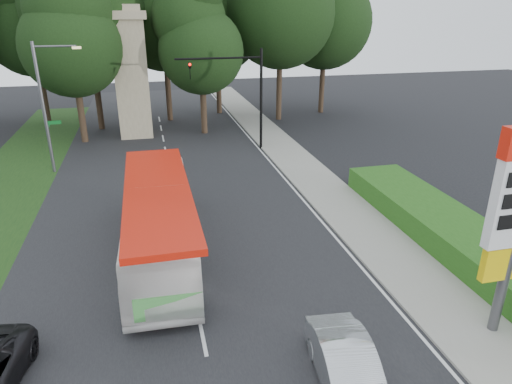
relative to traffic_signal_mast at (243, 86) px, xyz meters
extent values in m
cube|color=black|center=(-5.68, -12.00, -4.66)|extent=(14.00, 80.00, 0.02)
cube|color=gray|center=(2.82, -12.00, -4.61)|extent=(3.00, 80.00, 0.12)
cube|color=#215015|center=(5.82, -16.00, -4.07)|extent=(3.00, 14.00, 1.20)
cylinder|color=#59595E|center=(3.52, -22.00, -3.07)|extent=(0.32, 0.32, 3.20)
cube|color=yellow|center=(3.52, -22.00, -2.07)|extent=(1.80, 0.25, 1.10)
cylinder|color=black|center=(1.32, 0.00, -1.07)|extent=(0.20, 0.20, 7.20)
cylinder|color=black|center=(-1.68, 0.00, 1.93)|extent=(6.00, 0.14, 0.14)
imported|color=black|center=(-3.68, 0.00, 1.68)|extent=(0.18, 0.22, 1.10)
sphere|color=#FF0C05|center=(-3.68, -0.15, 1.58)|extent=(0.18, 0.18, 0.18)
cylinder|color=#59595E|center=(-12.88, -2.00, -0.67)|extent=(0.20, 0.20, 8.00)
cylinder|color=#59595E|center=(-11.68, -2.00, 3.03)|extent=(2.40, 0.12, 0.12)
cube|color=#FFE599|center=(-10.48, -2.00, 2.93)|extent=(0.50, 0.22, 0.14)
cube|color=#0C591E|center=(-12.43, -2.00, -1.47)|extent=(0.85, 0.04, 0.22)
cube|color=#0C591E|center=(-12.88, -1.55, -1.77)|extent=(0.04, 0.85, 0.22)
cube|color=gray|center=(-7.68, 6.00, -0.17)|extent=(2.50, 2.50, 9.00)
cube|color=gray|center=(-7.68, 6.00, 4.63)|extent=(3.00, 3.00, 0.60)
cube|color=gray|center=(-7.68, 6.00, 5.13)|extent=(2.20, 2.20, 0.50)
cylinder|color=#2D2116|center=(-15.68, 13.00, -1.97)|extent=(0.50, 0.50, 5.40)
sphere|color=black|center=(-15.68, 13.00, 3.58)|extent=(8.40, 8.40, 8.40)
cylinder|color=#2D2116|center=(-10.68, 9.00, -1.43)|extent=(0.50, 0.50, 6.48)
sphere|color=black|center=(-10.68, 9.00, 5.23)|extent=(10.08, 10.08, 10.08)
cylinder|color=#2D2116|center=(-4.68, 11.00, -1.70)|extent=(0.50, 0.50, 5.94)
sphere|color=black|center=(-4.68, 11.00, 4.40)|extent=(9.24, 9.24, 9.24)
cylinder|color=#2D2116|center=(0.32, 13.00, -2.06)|extent=(0.50, 0.50, 5.22)
sphere|color=black|center=(0.32, 13.00, 3.30)|extent=(8.12, 8.12, 8.12)
cylinder|color=#2D2116|center=(5.32, 9.00, -1.61)|extent=(0.50, 0.50, 6.12)
sphere|color=black|center=(5.32, 9.00, 4.68)|extent=(9.52, 9.52, 9.52)
cylinder|color=#2D2116|center=(10.32, 11.00, -1.88)|extent=(0.50, 0.50, 5.58)
sphere|color=black|center=(10.32, 11.00, 3.85)|extent=(8.68, 8.68, 8.68)
cylinder|color=#2D2116|center=(-11.68, 5.00, -2.33)|extent=(0.50, 0.50, 4.68)
sphere|color=black|center=(-11.68, 5.00, 2.48)|extent=(7.28, 7.28, 7.28)
sphere|color=black|center=(-11.68, 5.00, 5.08)|extent=(6.24, 6.24, 6.24)
cylinder|color=#2D2116|center=(-2.18, 5.50, -2.51)|extent=(0.50, 0.50, 4.32)
sphere|color=black|center=(-2.18, 5.50, 1.93)|extent=(6.72, 6.72, 6.72)
sphere|color=black|center=(-2.18, 5.50, 4.33)|extent=(5.76, 5.76, 5.76)
imported|color=white|center=(-6.66, -14.37, -3.16)|extent=(2.92, 10.98, 3.04)
imported|color=#B1B5B9|center=(-2.10, -23.12, -3.98)|extent=(1.89, 4.31, 1.38)
camera|label=1|loc=(-6.79, -31.92, 5.12)|focal=32.00mm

